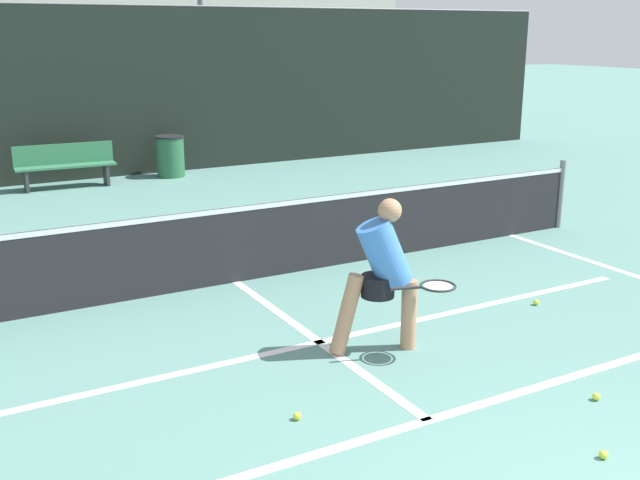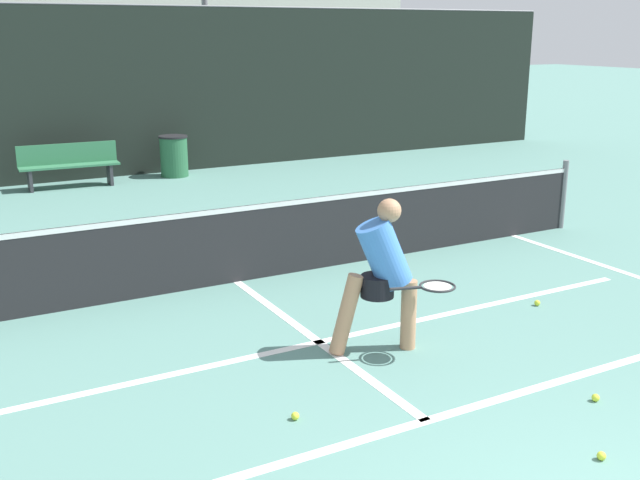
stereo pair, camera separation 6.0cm
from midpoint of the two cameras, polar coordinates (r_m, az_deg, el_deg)
The scene contains 13 objects.
court_baseline_near at distance 6.18m, azimuth 8.38°, elevation -13.47°, with size 11.00×0.10×0.01m, color white.
court_service_line at distance 7.53m, azimuth 0.16°, elevation -7.78°, with size 8.25×0.10×0.01m, color white.
court_center_mark at distance 7.66m, azimuth -0.46°, elevation -7.33°, with size 0.10×3.91×0.01m, color white.
court_sideline_right at distance 10.45m, azimuth 21.91°, elevation -2.15°, with size 0.10×4.91×0.01m, color white.
net at distance 9.17m, azimuth -6.26°, elevation -0.16°, with size 11.09×0.09×1.07m.
fence_back at distance 16.26m, azimuth -17.07°, elevation 10.61°, with size 24.00×0.06×3.52m.
player_practicing at distance 7.09m, azimuth 5.03°, elevation -2.36°, with size 1.09×0.82×1.51m.
tennis_ball_scattered_0 at distance 6.13m, azimuth -1.61°, elevation -13.26°, with size 0.07×0.07×0.07m, color #D1E033.
tennis_ball_scattered_1 at distance 5.99m, azimuth 20.93°, elevation -15.11°, with size 0.07×0.07×0.07m, color #D1E033.
tennis_ball_scattered_3 at distance 6.81m, azimuth 20.50°, elevation -11.19°, with size 0.07×0.07×0.07m, color #D1E033.
tennis_ball_scattered_4 at distance 8.83m, azimuth 16.41°, elevation -4.62°, with size 0.07×0.07×0.07m, color #D1E033.
courtside_bench at distance 15.57m, azimuth -18.48°, elevation 5.56°, with size 1.91×0.46×0.86m.
trash_bin at distance 16.24m, azimuth -10.96°, elevation 6.30°, with size 0.61×0.61×0.86m.
Camera 2 is at (-3.31, -1.85, 3.00)m, focal length 42.00 mm.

